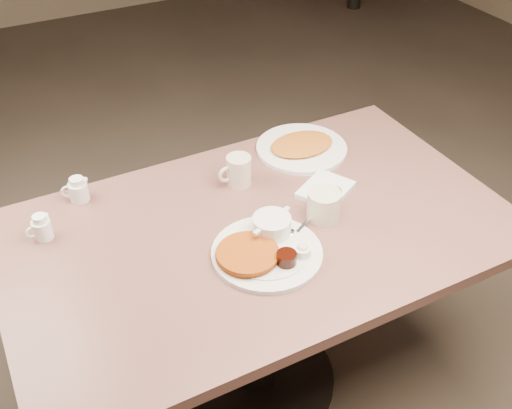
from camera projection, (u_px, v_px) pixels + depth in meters
name	position (u px, v px, depth m)	size (l,w,h in m)	color
room	(260.00, 12.00, 1.39)	(7.04, 8.04, 2.84)	#4C3F33
diner_table	(259.00, 268.00, 1.90)	(1.50, 0.90, 0.75)	#84564C
main_plate	(266.00, 246.00, 1.69)	(0.42, 0.41, 0.07)	silver
coffee_mug_near	(324.00, 204.00, 1.80)	(0.15, 0.13, 0.09)	beige
napkin	(325.00, 190.00, 1.92)	(0.21, 0.20, 0.02)	white
coffee_mug_far	(238.00, 171.00, 1.94)	(0.12, 0.08, 0.10)	beige
creamer_left	(42.00, 228.00, 1.73)	(0.08, 0.06, 0.08)	white
creamer_right	(78.00, 190.00, 1.88)	(0.09, 0.07, 0.08)	white
hash_plate	(302.00, 147.00, 2.12)	(0.32, 0.32, 0.04)	white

